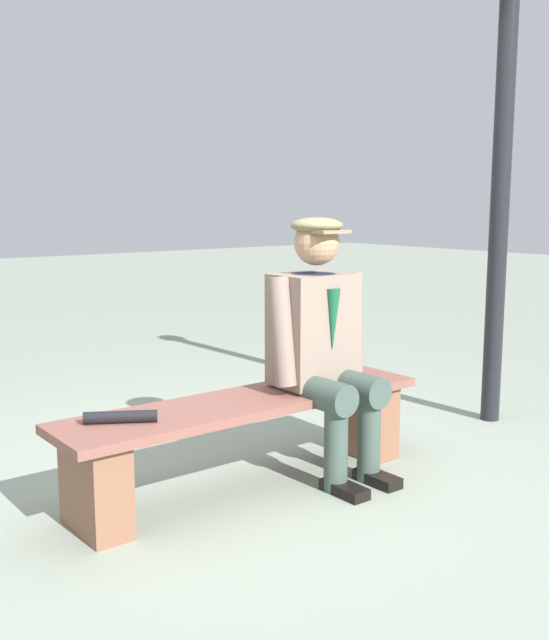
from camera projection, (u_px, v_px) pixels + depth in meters
ground_plane at (248, 486)px, 3.42m from camera, size 30.00×30.00×0.00m
bench at (247, 429)px, 3.38m from camera, size 1.82×0.42×0.42m
seated_man at (322, 338)px, 3.51m from camera, size 0.56×0.60×1.24m
rolled_magazine at (120, 417)px, 2.98m from camera, size 0.28×0.20×0.05m
lamp_post at (503, 148)px, 4.23m from camera, size 0.22×0.22×2.76m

